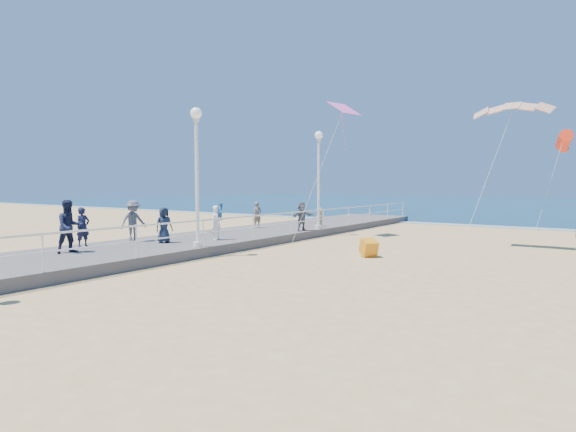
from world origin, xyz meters
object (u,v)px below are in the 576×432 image
Objects in this scene: spectator_0 at (83,227)px; spectator_2 at (133,221)px; beach_walker_c at (320,221)px; lamp_post_mid at (197,162)px; spectator_7 at (69,226)px; spectator_4 at (164,225)px; spectator_6 at (257,215)px; spectator_5 at (302,216)px; box_kite at (369,249)px; lamp_post_far at (319,169)px; toddler_held at (221,211)px; woman_holding_toddler at (217,223)px.

spectator_2 is (0.11, 2.19, 0.10)m from spectator_0.
spectator_0 is at bearing -34.99° from beach_walker_c.
spectator_7 is (-2.63, -3.61, -2.33)m from lamp_post_mid.
spectator_4 is 1.02× the size of spectator_6.
spectator_5 is 2.53× the size of box_kite.
spectator_0 is 1.06× the size of spectator_6.
lamp_post_mid is at bearing -90.00° from lamp_post_far.
spectator_2 is (-3.54, -9.32, -2.39)m from lamp_post_far.
box_kite is at bearing -57.45° from spectator_2.
spectator_4 is 9.99m from beach_walker_c.
spectator_6 is (-2.35, 5.41, -0.51)m from toddler_held.
lamp_post_far is 9.47m from spectator_4.
spectator_7 is at bearing -29.73° from beach_walker_c.
lamp_post_mid is 3.66× the size of spectator_6.
spectator_0 is at bearing 148.45° from toddler_held.
toddler_held is 0.51× the size of spectator_0.
spectator_2 reaches higher than beach_walker_c.
spectator_6 is at bearing 108.12° from spectator_5.
spectator_0 is (-2.63, -4.61, 0.02)m from woman_holding_toddler.
spectator_7 is at bearing -157.08° from spectator_2.
beach_walker_c is (3.15, 12.48, -0.41)m from spectator_0.
lamp_post_far is 3.50× the size of spectator_5.
spectator_0 is at bearing 51.56° from spectator_7.
spectator_2 is at bearing -8.49° from spectator_0.
toddler_held is 0.42× the size of spectator_7.
spectator_4 is at bearing 0.53° from spectator_7.
lamp_post_far reaches higher than spectator_2.
spectator_0 is (-3.65, -11.51, -2.49)m from lamp_post_far.
spectator_5 is at bearing 96.61° from box_kite.
lamp_post_mid reaches higher than woman_holding_toddler.
spectator_0 reaches higher than woman_holding_toddler.
spectator_4 is at bearing -30.03° from beach_walker_c.
woman_holding_toddler is at bearing -169.05° from spectator_5.
spectator_7 is at bearing 162.02° from toddler_held.
lamp_post_far is at bearing 90.00° from lamp_post_mid.
woman_holding_toddler is 5.31m from spectator_0.
toddler_held is at bearing -35.78° from spectator_0.
toddler_held is 5.54m from spectator_0.
lamp_post_mid is 4.28m from spectator_2.
lamp_post_mid is 5.08m from spectator_0.
spectator_0 is 1.04× the size of spectator_4.
spectator_7 is (-1.61, -5.71, 0.18)m from woman_holding_toddler.
toddler_held is 7.77m from beach_walker_c.
beach_walker_c is at bearing -19.67° from spectator_0.
spectator_5 reaches higher than box_kite.
lamp_post_mid is 3.14m from toddler_held.
spectator_5 is at bearing 91.22° from lamp_post_mid.
woman_holding_toddler is 0.54m from toddler_held.
spectator_4 is 0.98× the size of spectator_5.
beach_walker_c reaches higher than box_kite.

